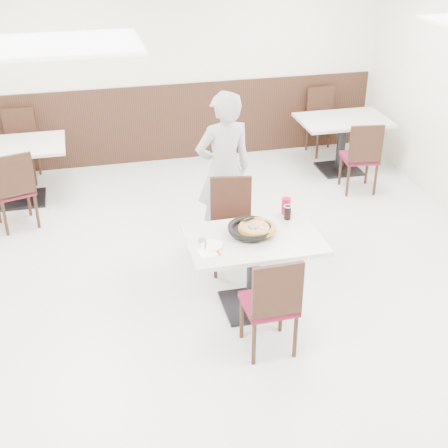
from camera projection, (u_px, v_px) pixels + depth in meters
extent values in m
plane|color=beige|center=(231.00, 290.00, 6.15)|extent=(7.00, 7.00, 0.00)
cube|color=silver|center=(170.00, 62.00, 8.47)|extent=(6.00, 0.04, 2.80)
cube|color=black|center=(172.00, 123.00, 8.86)|extent=(5.90, 0.03, 1.10)
cube|color=white|center=(25.00, 47.00, 3.23)|extent=(1.20, 0.60, 0.02)
cylinder|color=black|center=(256.00, 233.00, 5.60)|extent=(0.13, 0.13, 0.04)
cylinder|color=black|center=(250.00, 230.00, 5.59)|extent=(0.39, 0.39, 0.01)
cylinder|color=#BE7D32|center=(257.00, 228.00, 5.59)|extent=(0.35, 0.35, 0.02)
cube|color=white|center=(253.00, 226.00, 5.56)|extent=(0.08, 0.10, 0.00)
cube|color=white|center=(208.00, 252.00, 5.34)|extent=(0.19, 0.19, 0.00)
cylinder|color=white|center=(212.00, 246.00, 5.42)|extent=(0.19, 0.19, 0.01)
cube|color=white|center=(205.00, 244.00, 5.42)|extent=(0.05, 0.16, 0.00)
cylinder|color=black|center=(288.00, 213.00, 5.84)|extent=(0.07, 0.07, 0.13)
cylinder|color=#AF0029|center=(286.00, 206.00, 5.94)|extent=(0.09, 0.09, 0.16)
imported|color=#A2A1A6|center=(224.00, 170.00, 6.59)|extent=(0.69, 0.51, 1.73)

